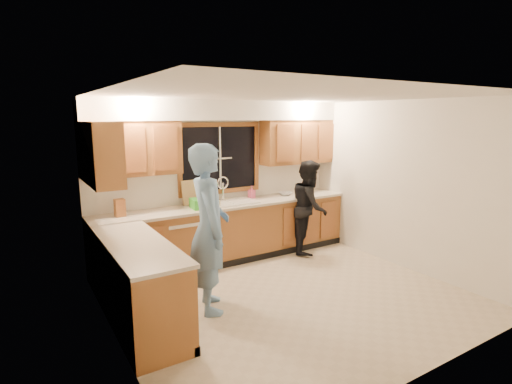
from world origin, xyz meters
TOP-DOWN VIEW (x-y plane):
  - floor at (0.00, 0.00)m, footprint 4.20×4.20m
  - ceiling at (0.00, 0.00)m, footprint 4.20×4.20m
  - wall_back at (0.00, 1.90)m, footprint 4.20×0.00m
  - wall_left at (-2.10, 0.00)m, footprint 0.00×3.80m
  - wall_right at (2.10, 0.00)m, footprint 0.00×3.80m
  - base_cabinets_back at (0.00, 1.60)m, footprint 4.20×0.60m
  - base_cabinets_left at (-1.80, 0.35)m, footprint 0.60×1.90m
  - countertop_back at (0.00, 1.58)m, footprint 4.20×0.63m
  - countertop_left at (-1.79, 0.35)m, footprint 0.63×1.90m
  - upper_cabinets_left at (-1.43, 1.73)m, footprint 1.35×0.33m
  - upper_cabinets_right at (1.43, 1.73)m, footprint 1.35×0.33m
  - upper_cabinets_return at (-1.94, 1.12)m, footprint 0.33×0.90m
  - soffit at (0.00, 1.72)m, footprint 4.20×0.35m
  - window_frame at (0.00, 1.89)m, footprint 1.44×0.03m
  - sink at (0.00, 1.60)m, footprint 0.86×0.52m
  - dishwasher at (-0.85, 1.59)m, footprint 0.60×0.56m
  - stove at (-1.80, -0.22)m, footprint 0.58×0.75m
  - man at (-0.98, 0.25)m, footprint 0.66×0.82m
  - woman at (1.32, 1.23)m, footprint 0.95×0.96m
  - knife_block at (-1.65, 1.63)m, footprint 0.14×0.12m
  - cutting_board at (-0.55, 1.82)m, footprint 0.29×0.12m
  - dish_crate at (-0.50, 1.52)m, footprint 0.33×0.31m
  - soap_bottle at (0.52, 1.77)m, footprint 0.11×0.11m
  - bowl at (1.14, 1.67)m, footprint 0.25×0.25m
  - can_left at (-0.40, 1.41)m, footprint 0.09×0.09m
  - can_right at (-0.28, 1.41)m, footprint 0.09×0.09m

SIDE VIEW (x-z plane):
  - floor at x=0.00m, z-range 0.00..0.00m
  - dishwasher at x=-0.85m, z-range 0.00..0.82m
  - base_cabinets_back at x=0.00m, z-range 0.00..0.88m
  - base_cabinets_left at x=-1.80m, z-range 0.00..0.88m
  - stove at x=-1.80m, z-range 0.00..0.90m
  - woman at x=1.32m, z-range 0.00..1.56m
  - sink at x=0.00m, z-range 0.58..1.15m
  - countertop_back at x=0.00m, z-range 0.88..0.92m
  - countertop_left at x=-1.79m, z-range 0.88..0.92m
  - bowl at x=1.14m, z-range 0.92..0.98m
  - can_left at x=-0.40m, z-range 0.92..1.04m
  - man at x=-0.98m, z-range 0.00..1.97m
  - can_right at x=-0.28m, z-range 0.92..1.05m
  - dish_crate at x=-0.50m, z-range 0.92..1.06m
  - soap_bottle at x=0.52m, z-range 0.92..1.13m
  - knife_block at x=-1.65m, z-range 0.92..1.16m
  - cutting_board at x=-0.55m, z-range 0.92..1.30m
  - wall_back at x=0.00m, z-range -0.85..3.35m
  - wall_left at x=-2.10m, z-range -0.65..3.15m
  - wall_right at x=2.10m, z-range -0.65..3.15m
  - window_frame at x=0.00m, z-range 1.03..2.17m
  - upper_cabinets_left at x=-1.43m, z-range 1.45..2.20m
  - upper_cabinets_right at x=1.43m, z-range 1.45..2.20m
  - upper_cabinets_return at x=-1.94m, z-range 1.45..2.20m
  - soffit at x=0.00m, z-range 2.20..2.50m
  - ceiling at x=0.00m, z-range 2.50..2.50m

